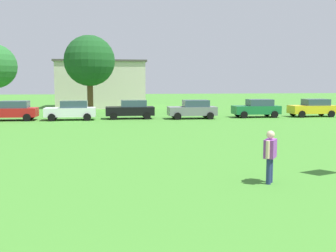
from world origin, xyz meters
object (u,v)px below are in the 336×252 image
Objects in this scene: parked_car_black_2 at (131,109)px; parked_car_yellow_5 at (313,108)px; parked_car_white_1 at (71,110)px; parked_car_gray_3 at (193,109)px; parked_car_green_4 at (257,108)px; adult_bystander at (270,152)px; tree_far_right at (89,61)px; parked_car_red_0 at (12,111)px.

parked_car_yellow_5 is (17.27, -0.35, 0.00)m from parked_car_black_2.
parked_car_white_1 is at bearing 5.61° from parked_car_black_2.
parked_car_black_2 is 5.58m from parked_car_gray_3.
parked_car_yellow_5 is at bearing -179.61° from parked_car_white_1.
parked_car_green_4 is at bearing -178.92° from parked_car_white_1.
adult_bystander reaches higher than parked_car_black_2.
parked_car_green_4 is at bearing -174.70° from parked_car_gray_3.
parked_car_black_2 is at bearing -136.80° from adult_bystander.
parked_car_green_4 is at bearing -20.70° from tree_far_right.
parked_car_red_0 is 15.68m from parked_car_gray_3.
parked_car_gray_3 is (10.68, -0.26, 0.00)m from parked_car_white_1.
tree_far_right is at bearing -136.96° from parked_car_red_0.
tree_far_right reaches higher than parked_car_white_1.
tree_far_right is at bearing -16.01° from parked_car_yellow_5.
adult_bystander is 0.40× the size of parked_car_black_2.
parked_car_white_1 and parked_car_black_2 have the same top height.
parked_car_black_2 is 8.23m from tree_far_right.
parked_car_yellow_5 is (5.52, -0.16, 0.00)m from parked_car_green_4.
adult_bystander is at bearing 58.87° from parked_car_yellow_5.
tree_far_right is (-7.08, 29.27, 4.37)m from adult_bystander.
parked_car_green_4 is (16.92, 0.32, 0.00)m from parked_car_white_1.
parked_car_black_2 is 11.76m from parked_car_green_4.
adult_bystander is 0.40× the size of parked_car_gray_3.
parked_car_black_2 is at bearing -7.89° from parked_car_gray_3.
parked_car_red_0 is at bearing -2.08° from parked_car_gray_3.
parked_car_white_1 is at bearing -124.62° from adult_bystander.
parked_car_green_4 is (6.23, 0.58, 0.00)m from parked_car_gray_3.
parked_car_red_0 is 5.00m from parked_car_white_1.
adult_bystander is 0.40× the size of parked_car_green_4.
adult_bystander is 0.40× the size of parked_car_white_1.
parked_car_gray_3 is 1.00× the size of parked_car_green_4.
parked_car_green_4 is (21.90, 0.01, 0.00)m from parked_car_red_0.
parked_car_white_1 is 22.43m from parked_car_yellow_5.
parked_car_black_2 is at bearing -178.89° from parked_car_red_0.
parked_car_gray_3 is at bearing -150.36° from adult_bystander.
tree_far_right reaches higher than parked_car_yellow_5.
parked_car_green_4 is (8.51, 23.38, -0.17)m from adult_bystander.
parked_car_red_0 is 1.00× the size of parked_car_yellow_5.
tree_far_right reaches higher than adult_bystander.
parked_car_gray_3 is (15.67, -0.57, 0.00)m from parked_car_red_0.
tree_far_right is (-3.83, 5.70, 4.54)m from parked_car_black_2.
parked_car_white_1 is (4.99, -0.31, 0.00)m from parked_car_red_0.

